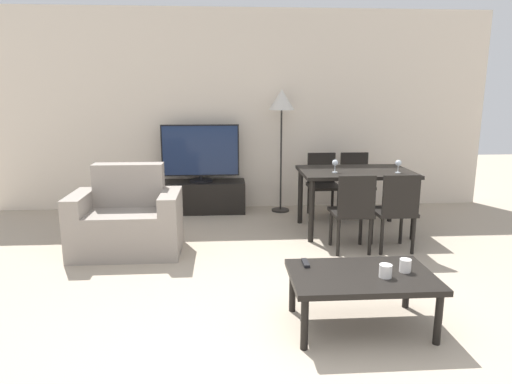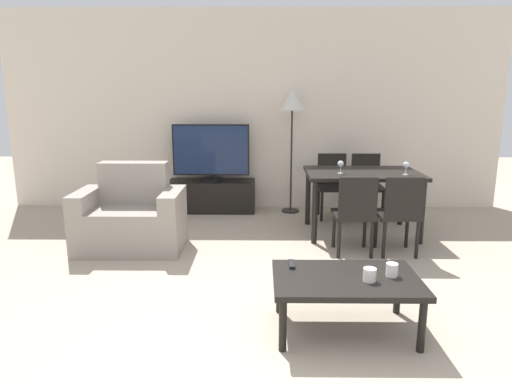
{
  "view_description": "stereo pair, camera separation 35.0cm",
  "coord_description": "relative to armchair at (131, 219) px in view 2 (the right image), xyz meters",
  "views": [
    {
      "loc": [
        -0.24,
        -2.38,
        1.62
      ],
      "look_at": [
        0.05,
        1.98,
        0.65
      ],
      "focal_mm": 32.0,
      "sensor_mm": 36.0,
      "label": 1
    },
    {
      "loc": [
        0.1,
        -2.39,
        1.62
      ],
      "look_at": [
        0.05,
        1.98,
        0.65
      ],
      "focal_mm": 32.0,
      "sensor_mm": 36.0,
      "label": 2
    }
  ],
  "objects": [
    {
      "name": "tv",
      "position": [
        0.68,
        1.55,
        0.49
      ],
      "size": [
        1.03,
        0.32,
        0.77
      ],
      "color": "black",
      "rests_on": "tv_stand"
    },
    {
      "name": "cup_white_near",
      "position": [
        2.07,
        -1.74,
        0.12
      ],
      "size": [
        0.09,
        0.09,
        0.09
      ],
      "color": "white",
      "rests_on": "coffee_table"
    },
    {
      "name": "wine_glass_left",
      "position": [
        2.93,
        0.34,
        0.51
      ],
      "size": [
        0.07,
        0.07,
        0.15
      ],
      "color": "silver",
      "rests_on": "dining_table"
    },
    {
      "name": "dining_table",
      "position": [
        2.51,
        0.55,
        0.32
      ],
      "size": [
        1.27,
        0.85,
        0.73
      ],
      "color": "black",
      "rests_on": "ground_plane"
    },
    {
      "name": "armchair",
      "position": [
        0.0,
        0.0,
        0.0
      ],
      "size": [
        1.08,
        0.66,
        0.89
      ],
      "color": "gray",
      "rests_on": "ground_plane"
    },
    {
      "name": "wine_glass_center",
      "position": [
        2.23,
        0.42,
        0.51
      ],
      "size": [
        0.07,
        0.07,
        0.15
      ],
      "color": "silver",
      "rests_on": "dining_table"
    },
    {
      "name": "dining_chair_near_right",
      "position": [
        2.73,
        -0.18,
        0.14
      ],
      "size": [
        0.4,
        0.4,
        0.82
      ],
      "color": "black",
      "rests_on": "ground_plane"
    },
    {
      "name": "wall_back",
      "position": [
        1.25,
        1.83,
        1.03
      ],
      "size": [
        6.85,
        0.06,
        2.7
      ],
      "color": "beige",
      "rests_on": "ground_plane"
    },
    {
      "name": "dining_chair_far",
      "position": [
        2.73,
        1.28,
        0.14
      ],
      "size": [
        0.4,
        0.4,
        0.82
      ],
      "color": "black",
      "rests_on": "ground_plane"
    },
    {
      "name": "floor_lamp",
      "position": [
        1.76,
        1.52,
        1.11
      ],
      "size": [
        0.34,
        0.34,
        1.65
      ],
      "color": "black",
      "rests_on": "ground_plane"
    },
    {
      "name": "ground_plane",
      "position": [
        1.25,
        -2.16,
        -0.32
      ],
      "size": [
        18.0,
        18.0,
        0.0
      ],
      "primitive_type": "plane",
      "color": "tan"
    },
    {
      "name": "dining_chair_far_left",
      "position": [
        2.28,
        1.28,
        0.14
      ],
      "size": [
        0.4,
        0.4,
        0.82
      ],
      "color": "black",
      "rests_on": "ground_plane"
    },
    {
      "name": "cup_colored_far",
      "position": [
        2.24,
        -1.65,
        0.12
      ],
      "size": [
        0.08,
        0.08,
        0.09
      ],
      "color": "white",
      "rests_on": "coffee_table"
    },
    {
      "name": "remote_primary",
      "position": [
        1.58,
        -1.47,
        0.08
      ],
      "size": [
        0.04,
        0.15,
        0.02
      ],
      "color": "black",
      "rests_on": "coffee_table"
    },
    {
      "name": "dining_chair_near",
      "position": [
        2.28,
        -0.18,
        0.14
      ],
      "size": [
        0.4,
        0.4,
        0.82
      ],
      "color": "black",
      "rests_on": "ground_plane"
    },
    {
      "name": "tv_stand",
      "position": [
        0.68,
        1.55,
        -0.11
      ],
      "size": [
        1.18,
        0.43,
        0.42
      ],
      "color": "black",
      "rests_on": "ground_plane"
    },
    {
      "name": "coffee_table",
      "position": [
        1.93,
        -1.67,
        0.03
      ],
      "size": [
        0.99,
        0.63,
        0.39
      ],
      "color": "black",
      "rests_on": "ground_plane"
    }
  ]
}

